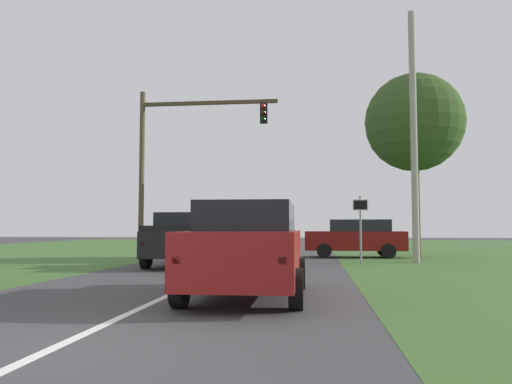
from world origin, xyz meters
TOP-DOWN VIEW (x-y plane):
  - ground_plane at (0.00, 9.93)m, footprint 120.00×120.00m
  - red_suv_near at (1.68, 4.94)m, footprint 2.33×5.01m
  - pickup_truck_lead at (-1.74, 13.05)m, footprint 2.31×5.08m
  - traffic_light at (-3.30, 17.23)m, footprint 6.41×0.40m
  - keep_moving_sign at (4.80, 14.86)m, footprint 0.60×0.09m
  - oak_tree_right at (7.79, 19.51)m, footprint 4.69×4.69m
  - crossing_suv_far at (4.97, 19.59)m, footprint 4.74×2.05m
  - utility_pole_right at (7.11, 16.05)m, footprint 0.28×0.28m

SIDE VIEW (x-z plane):
  - ground_plane at x=0.00m, z-range 0.00..0.00m
  - crossing_suv_far at x=4.97m, z-range 0.05..1.85m
  - pickup_truck_lead at x=-1.74m, z-range 0.01..1.97m
  - red_suv_near at x=1.68m, z-range 0.05..1.98m
  - keep_moving_sign at x=4.80m, z-range 0.37..3.02m
  - traffic_light at x=-3.30m, z-range 1.16..8.88m
  - utility_pole_right at x=7.11m, z-range 0.00..10.47m
  - oak_tree_right at x=7.79m, z-range 2.03..10.83m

